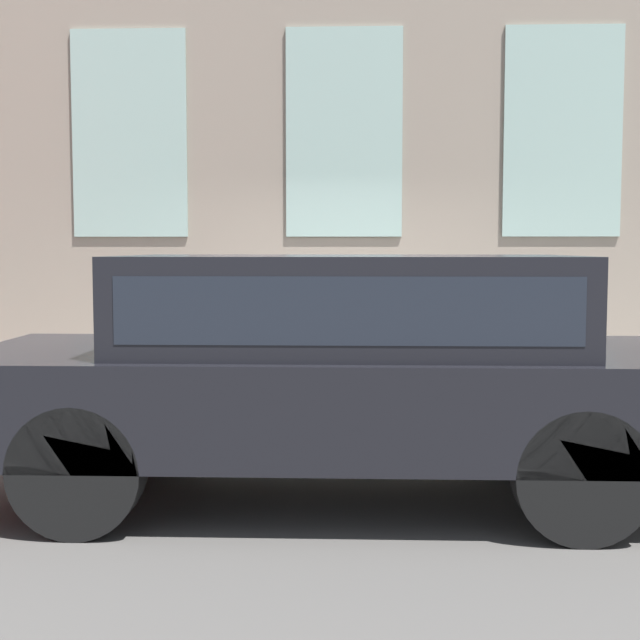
{
  "coord_description": "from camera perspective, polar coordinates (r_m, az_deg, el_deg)",
  "views": [
    {
      "loc": [
        -7.19,
        -0.12,
        1.73
      ],
      "look_at": [
        0.74,
        0.19,
        1.08
      ],
      "focal_mm": 50.0,
      "sensor_mm": 36.0,
      "label": 1
    }
  ],
  "objects": [
    {
      "name": "building_facade",
      "position": [
        9.92,
        1.58,
        19.49
      ],
      "size": [
        0.33,
        40.0,
        8.54
      ],
      "color": "gray",
      "rests_on": "ground_plane"
    },
    {
      "name": "fire_hydrant",
      "position": [
        7.86,
        -2.66,
        -3.94
      ],
      "size": [
        0.31,
        0.43,
        0.75
      ],
      "color": "gray",
      "rests_on": "sidewalk"
    },
    {
      "name": "ground_plane",
      "position": [
        7.4,
        1.29,
        -8.86
      ],
      "size": [
        80.0,
        80.0,
        0.0
      ],
      "primitive_type": "plane",
      "color": "#514F4C"
    },
    {
      "name": "parked_truck_charcoal_near",
      "position": [
        6.04,
        1.17,
        -2.44
      ],
      "size": [
        1.9,
        4.81,
        1.68
      ],
      "color": "black",
      "rests_on": "ground_plane"
    },
    {
      "name": "person",
      "position": [
        8.15,
        2.56,
        -0.21
      ],
      "size": [
        0.35,
        0.23,
        1.44
      ],
      "rotation": [
        0.0,
        0.0,
        -2.01
      ],
      "color": "#998466",
      "rests_on": "sidewalk"
    },
    {
      "name": "sidewalk",
      "position": [
        8.48,
        1.42,
        -6.52
      ],
      "size": [
        2.25,
        60.0,
        0.17
      ],
      "color": "gray",
      "rests_on": "ground_plane"
    }
  ]
}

